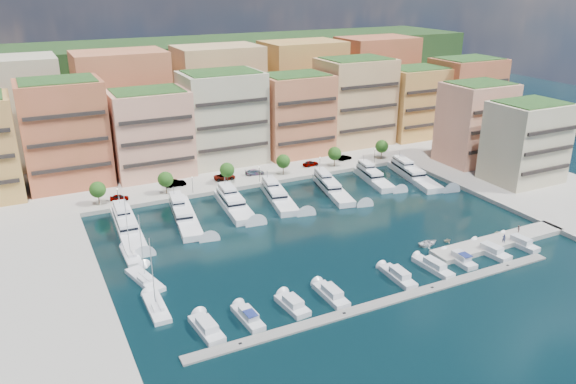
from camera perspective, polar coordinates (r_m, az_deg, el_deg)
name	(u,v)px	position (r m, az deg, el deg)	size (l,w,h in m)	color
ground	(318,230)	(120.99, 3.06, -3.92)	(400.00, 400.00, 0.00)	black
north_quay	(219,154)	(174.04, -6.99, 3.85)	(220.00, 64.00, 2.00)	#9E998E
east_quay	(551,196)	(154.20, 25.15, -0.35)	(34.00, 76.00, 2.00)	#9E998E
hillside	(176,121)	(218.37, -11.30, 7.13)	(240.00, 40.00, 58.00)	#193716
south_pontoon	(390,301)	(97.50, 10.29, -10.88)	(72.00, 2.20, 0.35)	gray
finger_pier	(499,244)	(122.89, 20.61, -4.93)	(32.00, 5.00, 2.00)	#9E998E
apartment_1	(65,133)	(152.08, -21.75, 5.58)	(20.00, 16.50, 26.80)	#D16445
apartment_2	(151,133)	(153.54, -13.78, 5.84)	(20.00, 15.50, 22.80)	#F1A886
apartment_3	(223,118)	(160.66, -6.66, 7.52)	(22.00, 16.50, 25.80)	beige
apartment_4	(295,115)	(167.61, 0.74, 7.87)	(20.00, 15.50, 23.80)	#DF8053
apartment_5	(355,101)	(179.80, 6.78, 9.13)	(22.00, 16.50, 26.80)	#EBBC7C
apartment_6	(414,102)	(191.37, 12.69, 8.88)	(20.00, 15.50, 22.80)	gold
apartment_7	(465,95)	(202.75, 17.56, 9.37)	(22.00, 16.50, 24.80)	#D16445
apartment_east_a	(476,123)	(168.35, 18.51, 6.67)	(18.00, 14.50, 22.80)	#F1A886
apartment_east_b	(526,142)	(156.83, 23.01, 4.69)	(18.00, 14.50, 20.80)	beige
backblock_0	(12,113)	(172.81, -26.21, 7.21)	(26.00, 18.00, 30.00)	beige
backblock_1	(123,103)	(175.30, -16.37, 8.69)	(26.00, 18.00, 30.00)	#DF8053
backblock_2	(219,94)	(182.76, -7.01, 9.85)	(26.00, 18.00, 30.00)	#EBBC7C
backblock_3	(302,86)	(194.60, 1.46, 10.68)	(26.00, 18.00, 30.00)	gold
backblock_4	(375,80)	(210.09, 8.86, 11.21)	(26.00, 18.00, 30.00)	#D16445
tree_0	(98,190)	(137.55, -18.78, 0.23)	(3.80, 3.80, 5.65)	#473323
tree_1	(165,179)	(140.14, -12.34, 1.27)	(3.80, 3.80, 5.65)	#473323
tree_2	(227,170)	(144.47, -6.21, 2.24)	(3.80, 3.80, 5.65)	#473323
tree_3	(283,161)	(150.38, -0.49, 3.13)	(3.80, 3.80, 5.65)	#473323
tree_4	(335,154)	(157.70, 4.76, 3.92)	(3.80, 3.80, 5.65)	#473323
tree_5	(382,146)	(166.24, 9.51, 4.60)	(3.80, 3.80, 5.65)	#473323
lamppost_0	(118,194)	(136.20, -16.93, -0.17)	(0.30, 0.30, 4.20)	black
lamppost_1	(192,182)	(139.79, -9.70, 1.01)	(0.30, 0.30, 4.20)	black
lamppost_2	(259,171)	(145.52, -2.93, 2.10)	(0.30, 0.30, 4.20)	black
lamppost_3	(320,162)	(153.18, 3.26, 3.07)	(0.30, 0.30, 4.20)	black
lamppost_4	(375,153)	(162.47, 8.81, 3.91)	(0.30, 0.30, 4.20)	black
yacht_0	(127,226)	(125.04, -16.04, -3.30)	(5.61, 24.00, 7.30)	white
yacht_1	(184,215)	(127.79, -10.51, -2.32)	(7.57, 23.37, 7.30)	white
yacht_2	(233,203)	(132.47, -5.59, -1.14)	(6.78, 20.35, 7.30)	white
yacht_3	(278,195)	(136.52, -1.07, -0.35)	(8.21, 20.72, 7.30)	white
yacht_4	(331,187)	(142.44, 4.41, 0.47)	(8.58, 22.13, 7.30)	white
yacht_5	(372,177)	(150.99, 8.57, 1.55)	(7.02, 18.25, 7.30)	white
yacht_6	(412,173)	(155.42, 12.47, 1.85)	(9.06, 23.92, 7.30)	white
cruiser_0	(207,329)	(89.34, -8.26, -13.59)	(3.57, 8.46, 2.55)	silver
cruiser_1	(248,317)	(91.18, -4.08, -12.60)	(2.92, 8.13, 2.66)	silver
cruiser_2	(292,305)	(93.95, 0.46, -11.44)	(3.46, 7.51, 2.55)	silver
cruiser_3	(331,295)	(96.97, 4.39, -10.38)	(2.75, 8.55, 2.55)	silver
cruiser_5	(398,276)	(103.98, 11.14, -8.42)	(2.79, 8.68, 2.55)	silver
cruiser_6	(433,267)	(108.58, 14.53, -7.38)	(3.02, 9.24, 2.55)	silver
cruiser_7	(460,260)	(112.55, 17.04, -6.59)	(2.63, 7.46, 2.66)	silver
cruiser_8	(490,251)	(117.67, 19.84, -5.70)	(3.85, 8.73, 2.55)	silver
cruiser_9	(519,243)	(123.20, 22.46, -4.85)	(3.26, 8.40, 2.55)	silver
sailboat_2	(131,256)	(113.62, -15.66, -6.30)	(2.73, 8.74, 13.20)	white
sailboat_1	(145,280)	(104.51, -14.32, -8.70)	(5.22, 10.81, 13.20)	white
sailboat_0	(157,309)	(96.01, -13.20, -11.46)	(2.93, 9.48, 13.20)	white
tender_0	(429,243)	(117.79, 14.10, -5.05)	(3.15, 4.42, 0.91)	silver
tender_3	(497,233)	(126.78, 20.45, -3.89)	(1.37, 1.59, 0.84)	beige
tender_1	(447,240)	(120.05, 15.87, -4.73)	(1.44, 1.67, 0.88)	#BEAD91
car_0	(119,198)	(139.68, -16.78, -0.54)	(1.74, 4.32, 1.47)	gray
car_1	(176,183)	(145.65, -11.34, 0.90)	(1.80, 5.15, 1.70)	gray
car_2	(225,177)	(148.51, -6.45, 1.56)	(2.62, 5.67, 1.58)	gray
car_3	(255,172)	(151.42, -3.40, 2.03)	(2.13, 5.24, 1.52)	gray
car_4	(311,163)	(158.42, 2.31, 2.93)	(1.85, 4.59, 1.56)	gray
car_5	(345,158)	(164.50, 5.80, 3.50)	(1.48, 4.25, 1.40)	gray
person_0	(504,238)	(121.01, 21.09, -4.41)	(0.65, 0.43, 1.79)	navy
person_1	(518,229)	(126.84, 22.35, -3.48)	(0.75, 0.58, 1.54)	#4B302D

